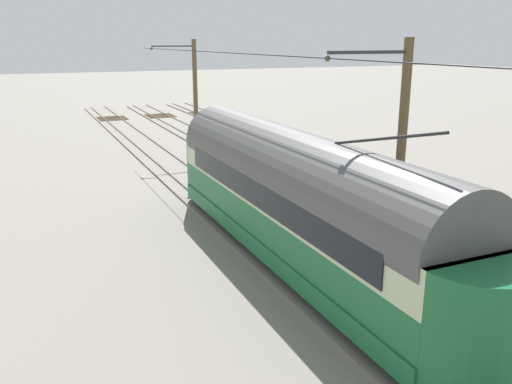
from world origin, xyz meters
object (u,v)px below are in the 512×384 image
(vintage_streetcar, at_px, (295,196))
(catenary_pole_foreground, at_px, (194,94))
(track_end_bumper, at_px, (304,146))
(catenary_pole_mid_near, at_px, (399,154))

(vintage_streetcar, height_order, catenary_pole_foreground, catenary_pole_foreground)
(catenary_pole_foreground, xyz_separation_m, track_end_bumper, (-6.29, 3.11, -3.28))
(vintage_streetcar, distance_m, catenary_pole_foreground, 18.80)
(vintage_streetcar, xyz_separation_m, catenary_pole_foreground, (-2.57, -18.57, 1.42))
(vintage_streetcar, distance_m, catenary_pole_mid_near, 3.37)
(vintage_streetcar, height_order, track_end_bumper, vintage_streetcar)
(vintage_streetcar, relative_size, catenary_pole_foreground, 2.45)
(catenary_pole_mid_near, bearing_deg, track_end_bumper, -110.17)
(catenary_pole_foreground, bearing_deg, catenary_pole_mid_near, 90.00)
(vintage_streetcar, bearing_deg, catenary_pole_mid_near, 147.10)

